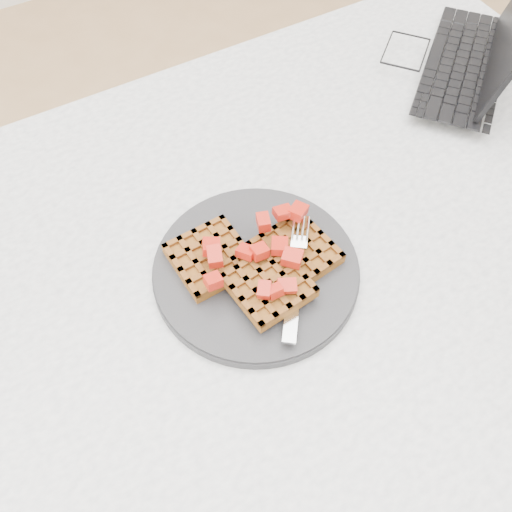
{
  "coord_description": "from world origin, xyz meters",
  "views": [
    {
      "loc": [
        -0.24,
        -0.36,
        1.36
      ],
      "look_at": [
        -0.06,
        -0.02,
        0.79
      ],
      "focal_mm": 40.0,
      "sensor_mm": 36.0,
      "label": 1
    }
  ],
  "objects": [
    {
      "name": "waffles",
      "position": [
        -0.06,
        -0.03,
        0.78
      ],
      "size": [
        0.19,
        0.17,
        0.03
      ],
      "color": "brown",
      "rests_on": "plate"
    },
    {
      "name": "ground",
      "position": [
        0.0,
        0.0,
        0.0
      ],
      "size": [
        4.0,
        4.0,
        0.0
      ],
      "primitive_type": "plane",
      "color": "tan",
      "rests_on": "ground"
    },
    {
      "name": "strawberry_pile",
      "position": [
        -0.06,
        -0.02,
        0.8
      ],
      "size": [
        0.15,
        0.15,
        0.02
      ],
      "primitive_type": null,
      "color": "#980C03",
      "rests_on": "waffles"
    },
    {
      "name": "plate",
      "position": [
        -0.06,
        -0.02,
        0.76
      ],
      "size": [
        0.26,
        0.26,
        0.02
      ],
      "primitive_type": "cylinder",
      "color": "#232426",
      "rests_on": "table"
    },
    {
      "name": "table",
      "position": [
        0.0,
        0.0,
        0.64
      ],
      "size": [
        1.2,
        0.8,
        0.75
      ],
      "color": "silver",
      "rests_on": "ground"
    },
    {
      "name": "laptop",
      "position": [
        0.41,
        0.16,
        0.78
      ],
      "size": [
        0.36,
        0.35,
        0.2
      ],
      "rotation": [
        0.0,
        0.0,
        3.83
      ],
      "color": "black",
      "rests_on": "table"
    },
    {
      "name": "fork",
      "position": [
        -0.02,
        -0.06,
        0.77
      ],
      "size": [
        0.13,
        0.16,
        0.02
      ],
      "primitive_type": null,
      "rotation": [
        0.0,
        0.0,
        -0.64
      ],
      "color": "silver",
      "rests_on": "plate"
    }
  ]
}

